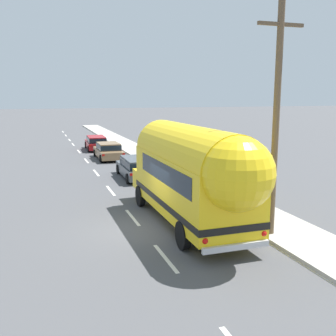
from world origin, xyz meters
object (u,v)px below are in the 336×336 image
at_px(utility_pole, 276,120).
at_px(car_second, 108,150).
at_px(car_lead, 137,166).
at_px(painted_bus, 193,172).
at_px(car_third, 96,142).

distance_m(utility_pole, car_second, 20.84).
bearing_deg(car_second, car_lead, -87.78).
relative_size(painted_bus, car_third, 2.21).
xyz_separation_m(utility_pole, car_lead, (-2.18, 11.94, -3.63)).
distance_m(painted_bus, car_lead, 10.18).
height_order(car_lead, car_second, same).
relative_size(utility_pole, car_lead, 1.81).
height_order(car_lead, car_third, same).
xyz_separation_m(car_second, car_third, (-0.16, 5.86, 0.04)).
xyz_separation_m(utility_pole, car_third, (-2.67, 26.22, -3.64)).
height_order(painted_bus, car_third, painted_bus).
xyz_separation_m(painted_bus, car_second, (-0.09, 18.49, -1.56)).
bearing_deg(car_second, painted_bus, -89.71).
distance_m(car_lead, car_second, 8.43).
relative_size(painted_bus, car_second, 2.13).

